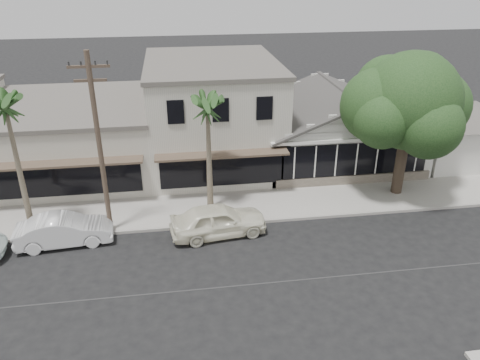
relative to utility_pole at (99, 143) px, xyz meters
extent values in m
plane|color=black|center=(9.00, -5.20, -4.79)|extent=(140.00, 140.00, 0.00)
cube|color=#9E9991|center=(1.00, 1.55, -4.71)|extent=(90.00, 3.50, 0.15)
cube|color=silver|center=(14.00, 7.30, -3.29)|extent=(10.00, 8.00, 3.00)
cube|color=black|center=(14.00, 3.24, -3.04)|extent=(8.80, 0.10, 2.00)
cube|color=#60564C|center=(14.00, 3.25, -4.44)|extent=(9.60, 0.18, 0.70)
cube|color=silver|center=(22.20, 6.30, -3.29)|extent=(6.00, 6.00, 3.00)
cube|color=#B8B4A6|center=(6.00, 8.30, -1.54)|extent=(8.00, 10.00, 6.50)
cube|color=beige|center=(-3.00, 8.30, -2.69)|extent=(10.00, 10.00, 4.20)
cylinder|color=brown|center=(0.00, 0.00, -0.29)|extent=(0.24, 0.24, 9.00)
cube|color=brown|center=(0.00, 0.00, 3.51)|extent=(1.80, 0.12, 0.12)
cube|color=brown|center=(0.00, 0.00, 2.91)|extent=(1.40, 0.12, 0.12)
imported|color=white|center=(5.34, -1.02, -3.98)|extent=(4.95, 2.51, 1.61)
imported|color=white|center=(-2.05, -0.77, -4.05)|extent=(4.60, 1.96, 1.47)
cylinder|color=#48392C|center=(16.06, 1.83, -3.16)|extent=(0.61, 0.61, 3.25)
sphere|color=#183616|center=(16.06, 1.83, 0.80)|extent=(5.29, 5.29, 5.29)
sphere|color=#183616|center=(17.89, 2.44, 0.29)|extent=(3.86, 3.86, 3.86)
sphere|color=#183616|center=(14.43, 2.24, 0.50)|extent=(4.07, 4.07, 4.07)
sphere|color=#183616|center=(16.47, 0.31, -0.11)|extent=(3.46, 3.46, 3.46)
sphere|color=#183616|center=(15.45, 3.46, 1.11)|extent=(3.66, 3.66, 3.66)
sphere|color=#183616|center=(17.28, 3.26, 1.51)|extent=(3.25, 3.25, 3.25)
sphere|color=#183616|center=(14.23, 1.02, 0.09)|extent=(3.05, 3.05, 3.05)
cone|color=#726651|center=(5.17, 1.53, -1.98)|extent=(0.35, 0.35, 5.62)
cone|color=#726651|center=(-3.88, 0.45, -1.59)|extent=(0.33, 0.33, 6.39)
camera|label=1|loc=(3.49, -20.90, 7.78)|focal=35.00mm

